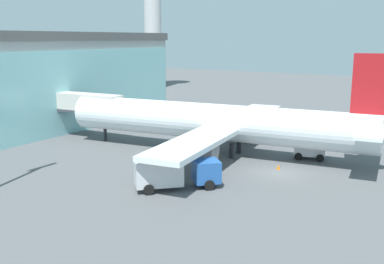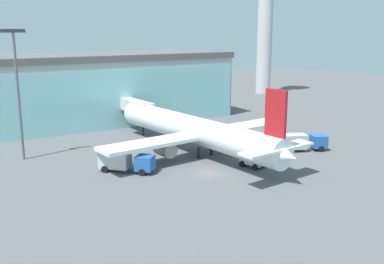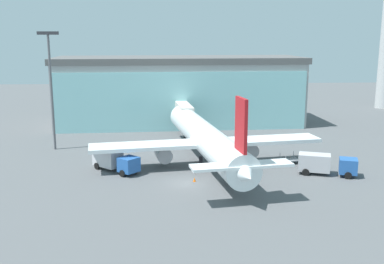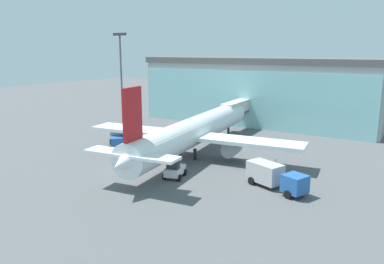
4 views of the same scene
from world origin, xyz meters
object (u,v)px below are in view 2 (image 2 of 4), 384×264
Objects in this scene: pushback_tug at (254,160)px; safety_cone_nose at (213,169)px; catering_truck at (125,161)px; airplane at (196,131)px; jet_bridge at (131,106)px; fuel_truck at (301,142)px; safety_cone_wingtip at (260,141)px; baggage_cart at (263,143)px; control_tower at (265,16)px; apron_light_mast at (17,84)px.

safety_cone_nose is at bearing 59.96° from pushback_tug.
airplane is at bearing 57.41° from catering_truck.
jet_bridge reaches higher than safety_cone_nose.
catering_truck is at bearing -167.58° from fuel_truck.
safety_cone_nose is at bearing 16.81° from catering_truck.
safety_cone_wingtip is (15.07, -19.35, -4.15)m from jet_bridge.
airplane reaches higher than jet_bridge.
control_tower is at bearing -145.06° from baggage_cart.
fuel_truck is 13.85× the size of safety_cone_nose.
safety_cone_wingtip is (-36.54, -47.58, -21.59)m from control_tower.
apron_light_mast is 18.95m from catering_truck.
apron_light_mast is (-20.64, -10.87, 6.49)m from jet_bridge.
baggage_cart reaches higher than safety_cone_nose.
apron_light_mast is 5.82× the size of baggage_cart.
safety_cone_nose is at bearing -148.02° from safety_cone_wingtip.
fuel_truck is (-33.90, -54.52, -20.40)m from control_tower.
baggage_cart is 5.74× the size of safety_cone_nose.
airplane is 12.83m from safety_cone_wingtip.
safety_cone_wingtip is at bearing -127.65° from baggage_cart.
pushback_tug reaches higher than safety_cone_wingtip.
control_tower is 82.88m from apron_light_mast.
airplane is 12.29× the size of baggage_cart.
control_tower reaches higher than pushback_tug.
baggage_cart is (-37.11, -49.16, -21.37)m from control_tower.
catering_truck is at bearing 94.97° from airplane.
apron_light_mast is 38.01m from baggage_cart.
pushback_tug is at bearing -168.24° from airplane.
safety_cone_wingtip is (12.39, 0.69, -3.28)m from airplane.
jet_bridge reaches higher than safety_cone_wingtip.
pushback_tug is at bearing -130.38° from safety_cone_wingtip.
apron_light_mast is 2.69× the size of catering_truck.
safety_cone_wingtip is at bearing 52.02° from catering_truck.
catering_truck is (-12.45, -3.14, -2.09)m from airplane.
catering_truck is 25.16m from safety_cone_wingtip.
airplane is 9.17m from safety_cone_nose.
control_tower is 82.62m from catering_truck.
safety_cone_wingtip is at bearing -58.06° from pushback_tug.
jet_bridge is 25.51× the size of safety_cone_wingtip.
airplane is at bearing -178.35° from jet_bridge.
safety_cone_nose is (-50.97, -56.58, -21.59)m from control_tower.
safety_cone_nose is at bearing -132.01° from control_tower.
pushback_tug is 13.48m from safety_cone_wingtip.
control_tower is 79.16m from safety_cone_nose.
airplane is 70.55× the size of safety_cone_wingtip.
baggage_cart is 5.74× the size of safety_cone_wingtip.
catering_truck is (-61.38, -51.41, -20.40)m from control_tower.
safety_cone_wingtip is at bearing -148.05° from jet_bridge.
control_tower is at bearing 28.42° from apron_light_mast.
apron_light_mast is at bearing 166.64° from safety_cone_wingtip.
pushback_tug is 6.54× the size of safety_cone_nose.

